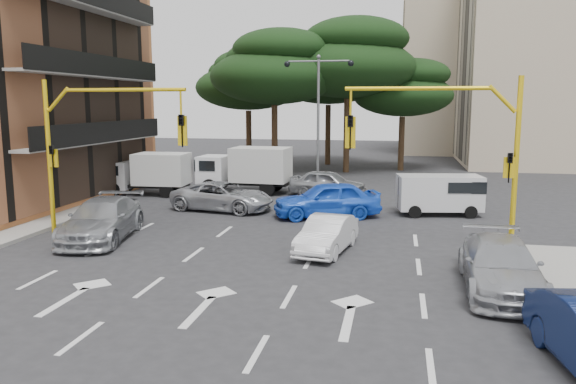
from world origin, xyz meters
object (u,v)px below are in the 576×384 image
Objects in this scene: signal_mast_left at (90,136)px; car_white_hatch at (327,234)px; car_silver_wagon at (102,220)px; van_white at (439,195)px; car_silver_cross_a at (223,196)px; car_silver_cross_b at (328,183)px; car_silver_parked at (501,266)px; car_blue_compact at (327,200)px; box_truck_a at (147,174)px; signal_mast_right at (461,140)px; street_lamp_center at (318,98)px; box_truck_b at (245,170)px.

car_white_hatch is at bearing -4.80° from signal_mast_left.
car_white_hatch is 8.58m from car_silver_wagon.
van_white is at bearing 26.52° from signal_mast_left.
car_silver_cross_a is 1.16× the size of car_silver_cross_b.
car_silver_parked is (6.60, -14.85, -0.01)m from car_silver_cross_b.
car_blue_compact is 5.25m from van_white.
box_truck_a reaches higher than car_silver_cross_a.
signal_mast_right is 1.22× the size of car_silver_cross_a.
street_lamp_center is 20.02m from car_silver_parked.
car_silver_cross_b is at bearing 117.94° from signal_mast_right.
signal_mast_left is 1.59× the size of car_white_hatch.
street_lamp_center is 10.05m from car_silver_cross_a.
box_truck_b is at bearing 13.98° from car_silver_cross_a.
car_white_hatch is (9.23, -0.77, -3.26)m from signal_mast_left.
van_white reaches higher than car_silver_parked.
car_silver_cross_b is (1.00, -3.07, -4.70)m from street_lamp_center.
car_blue_compact is (8.48, 5.14, -3.07)m from signal_mast_left.
car_silver_wagon is at bearing -177.45° from signal_mast_right.
box_truck_a is 0.90× the size of box_truck_b.
box_truck_a is (-16.60, 13.41, 0.47)m from car_silver_parked.
car_white_hatch is 0.72× the size of car_silver_wagon.
car_silver_parked is 19.06m from box_truck_b.
car_white_hatch is 8.63m from van_white.
car_silver_cross_b is at bearing 54.50° from signal_mast_left.
box_truck_b is (-11.44, 15.23, 0.60)m from car_silver_parked.
street_lamp_center is at bearing 109.06° from car_white_hatch.
car_silver_parked is 21.34m from box_truck_a.
box_truck_b reaches higher than van_white.
car_silver_parked is at bearing -67.01° from street_lamp_center.
car_blue_compact is 5.85m from car_silver_cross_b.
signal_mast_right is 1.60× the size of van_white.
car_silver_wagon is 12.13m from box_truck_b.
signal_mast_right reaches higher than van_white.
car_blue_compact is 1.28× the size of van_white.
signal_mast_left is at bearing -115.91° from street_lamp_center.
van_white is (5.68, -4.22, 0.21)m from car_silver_cross_b.
street_lamp_center is at bearing 28.17° from car_silver_cross_b.
car_silver_parked is (7.60, -17.92, -4.72)m from street_lamp_center.
car_silver_wagon is 10.48m from box_truck_a.
signal_mast_right is 1.00× the size of signal_mast_left.
signal_mast_right is 15.65m from street_lamp_center.
car_silver_parked is (5.93, -9.04, -0.10)m from car_blue_compact.
car_silver_wagon is (-12.96, -0.58, -3.13)m from signal_mast_right.
street_lamp_center reaches higher than box_truck_b.
street_lamp_center is 1.58× the size of car_silver_cross_a.
street_lamp_center is 1.63× the size of car_blue_compact.
van_white is (-0.92, 10.63, 0.23)m from car_silver_parked.
signal_mast_left is 1.22× the size of car_silver_cross_a.
signal_mast_left is 15.26m from car_silver_parked.
car_blue_compact reaches higher than car_silver_parked.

